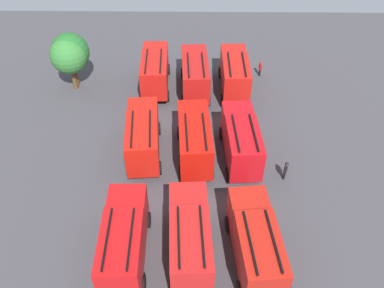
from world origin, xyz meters
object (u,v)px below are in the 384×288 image
(tree_1, at_px, (70,52))
(fire_truck_1, at_px, (241,139))
(fire_truck_5, at_px, (195,74))
(fire_truck_7, at_px, (143,135))
(fire_truck_0, at_px, (255,242))
(traffic_cone_0, at_px, (141,70))
(fire_truck_8, at_px, (155,70))
(fire_truck_2, at_px, (235,73))
(fire_truck_3, at_px, (190,237))
(fire_truck_4, at_px, (195,138))
(tree_0, at_px, (69,56))
(firefighter_0, at_px, (260,68))
(fire_truck_6, at_px, (124,239))
(firefighter_1, at_px, (285,170))

(tree_1, bearing_deg, fire_truck_1, -123.75)
(fire_truck_5, xyz_separation_m, fire_truck_7, (-9.25, 4.17, 0.00))
(fire_truck_0, distance_m, traffic_cone_0, 24.83)
(fire_truck_5, relative_size, fire_truck_8, 1.00)
(fire_truck_7, bearing_deg, traffic_cone_0, 2.62)
(fire_truck_2, height_order, fire_truck_8, same)
(fire_truck_2, distance_m, fire_truck_8, 7.89)
(fire_truck_3, relative_size, tree_1, 1.28)
(fire_truck_4, height_order, fire_truck_8, same)
(fire_truck_5, height_order, fire_truck_7, same)
(fire_truck_1, height_order, tree_0, tree_0)
(firefighter_0, bearing_deg, fire_truck_0, -101.45)
(fire_truck_3, relative_size, tree_0, 1.32)
(fire_truck_1, distance_m, fire_truck_6, 12.50)
(firefighter_0, bearing_deg, tree_0, -176.11)
(fire_truck_1, xyz_separation_m, firefighter_1, (-2.19, -3.40, -1.22))
(fire_truck_3, bearing_deg, firefighter_1, -49.33)
(fire_truck_0, height_order, fire_truck_4, same)
(fire_truck_4, distance_m, firefighter_1, 7.58)
(fire_truck_2, xyz_separation_m, fire_truck_4, (-9.74, 3.85, 0.00))
(firefighter_0, height_order, tree_0, tree_0)
(fire_truck_0, relative_size, fire_truck_5, 1.01)
(fire_truck_2, xyz_separation_m, fire_truck_8, (0.47, 7.88, 0.00))
(fire_truck_4, bearing_deg, fire_truck_3, 174.92)
(fire_truck_1, height_order, firefighter_1, fire_truck_1)
(fire_truck_3, xyz_separation_m, fire_truck_6, (-0.22, 4.14, 0.00))
(fire_truck_2, xyz_separation_m, traffic_cone_0, (3.31, 9.76, -1.81))
(fire_truck_1, xyz_separation_m, fire_truck_5, (9.65, 3.76, 0.00))
(fire_truck_3, height_order, firefighter_0, fire_truck_3)
(fire_truck_3, distance_m, tree_0, 22.96)
(fire_truck_5, xyz_separation_m, tree_0, (0.52, 12.23, 1.59))
(fire_truck_8, bearing_deg, fire_truck_4, -160.82)
(firefighter_1, bearing_deg, fire_truck_6, 56.24)
(fire_truck_0, height_order, fire_truck_2, same)
(fire_truck_7, distance_m, tree_1, 13.11)
(fire_truck_4, bearing_deg, fire_truck_2, -25.26)
(fire_truck_6, height_order, tree_0, tree_0)
(tree_1, bearing_deg, fire_truck_2, -92.93)
(fire_truck_5, relative_size, traffic_cone_0, 10.59)
(fire_truck_5, height_order, traffic_cone_0, fire_truck_5)
(fire_truck_4, xyz_separation_m, firefighter_0, (12.71, -6.84, -1.27))
(traffic_cone_0, bearing_deg, fire_truck_6, -176.12)
(fire_truck_4, distance_m, fire_truck_6, 10.56)
(fire_truck_0, height_order, tree_0, tree_0)
(fire_truck_4, bearing_deg, firefighter_1, -111.35)
(traffic_cone_0, bearing_deg, fire_truck_8, -146.41)
(fire_truck_2, relative_size, traffic_cone_0, 10.45)
(fire_truck_3, relative_size, fire_truck_5, 1.00)
(traffic_cone_0, bearing_deg, fire_truck_4, -155.63)
(firefighter_1, relative_size, tree_1, 0.29)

